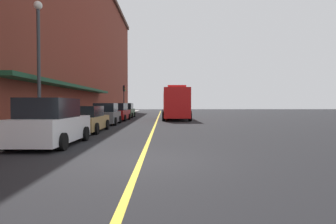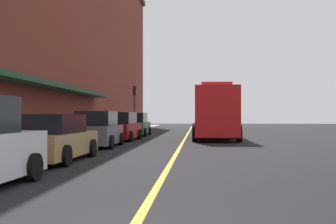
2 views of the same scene
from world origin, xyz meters
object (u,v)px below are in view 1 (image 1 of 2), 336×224
(parked_car_0, at_px, (51,123))
(street_lamp_left, at_px, (39,52))
(parked_car_4, at_px, (126,111))
(parking_meter_2, at_px, (90,111))
(traffic_light_near, at_px, (124,94))
(parking_meter_1, at_px, (100,110))
(parked_car_1, at_px, (87,120))
(fire_truck, at_px, (175,104))
(parked_car_2, at_px, (106,114))
(parked_car_3, at_px, (118,112))

(parked_car_0, xyz_separation_m, street_lamp_left, (-2.08, 3.73, 3.52))
(parked_car_4, height_order, parking_meter_2, parked_car_4)
(traffic_light_near, bearing_deg, parking_meter_1, -90.22)
(parked_car_4, bearing_deg, parked_car_1, -179.93)
(parked_car_4, xyz_separation_m, parking_meter_1, (-1.43, -7.76, 0.24))
(fire_truck, bearing_deg, parked_car_4, -125.41)
(parking_meter_2, bearing_deg, parked_car_1, -77.45)
(parked_car_2, height_order, parked_car_4, parked_car_4)
(parked_car_2, distance_m, parked_car_3, 5.45)
(parked_car_0, xyz_separation_m, traffic_light_near, (-1.41, 31.37, 2.28))
(street_lamp_left, bearing_deg, parked_car_2, 76.13)
(parked_car_3, distance_m, street_lamp_left, 14.02)
(fire_truck, relative_size, parking_meter_2, 6.56)
(parked_car_3, distance_m, traffic_light_near, 14.50)
(parked_car_2, height_order, fire_truck, fire_truck)
(parked_car_0, xyz_separation_m, parking_meter_2, (-1.48, 11.97, 0.18))
(parked_car_2, xyz_separation_m, traffic_light_near, (-1.30, 19.69, 2.35))
(parked_car_0, height_order, parked_car_3, parked_car_0)
(parked_car_2, height_order, parked_car_3, parked_car_3)
(parked_car_3, height_order, street_lamp_left, street_lamp_left)
(traffic_light_near, bearing_deg, street_lamp_left, -91.37)
(parked_car_1, distance_m, street_lamp_left, 4.55)
(fire_truck, relative_size, street_lamp_left, 1.26)
(parked_car_0, height_order, parking_meter_2, parked_car_0)
(fire_truck, bearing_deg, traffic_light_near, -149.73)
(parked_car_4, bearing_deg, street_lamp_left, 174.08)
(parking_meter_1, relative_size, parking_meter_2, 1.00)
(fire_truck, xyz_separation_m, parking_meter_2, (-7.29, -7.13, -0.60))
(parked_car_2, xyz_separation_m, parked_car_4, (0.06, 11.56, 0.02))
(parked_car_4, bearing_deg, parking_meter_2, 172.80)
(parking_meter_2, distance_m, street_lamp_left, 8.91)
(street_lamp_left, height_order, traffic_light_near, street_lamp_left)
(parking_meter_2, xyz_separation_m, street_lamp_left, (-0.60, -8.24, 3.34))
(parking_meter_2, bearing_deg, street_lamp_left, -94.16)
(parking_meter_1, bearing_deg, fire_truck, 26.41)
(parked_car_2, distance_m, parked_car_4, 11.56)
(parked_car_2, bearing_deg, traffic_light_near, 2.96)
(fire_truck, xyz_separation_m, parking_meter_1, (-7.29, -3.62, -0.60))
(parked_car_0, bearing_deg, parked_car_4, 1.26)
(parked_car_0, bearing_deg, parking_meter_1, 6.59)
(parked_car_4, bearing_deg, parking_meter_1, 169.59)
(parked_car_4, relative_size, parking_meter_2, 3.51)
(parking_meter_2, height_order, traffic_light_near, traffic_light_near)
(parked_car_4, distance_m, street_lamp_left, 19.94)
(parked_car_4, distance_m, fire_truck, 7.22)
(parked_car_0, relative_size, traffic_light_near, 1.04)
(parked_car_0, relative_size, parked_car_1, 0.93)
(parked_car_3, bearing_deg, parking_meter_2, 166.28)
(parked_car_3, bearing_deg, parked_car_0, -177.80)
(parking_meter_1, bearing_deg, parked_car_3, 48.28)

